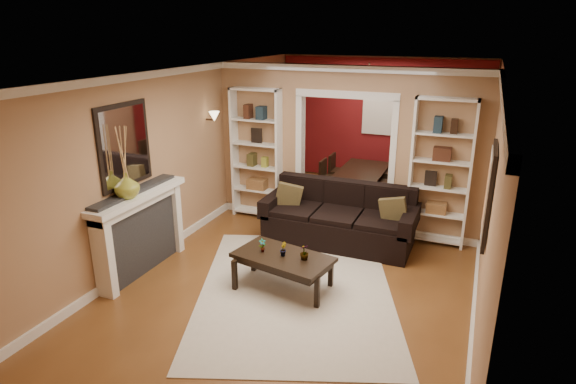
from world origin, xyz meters
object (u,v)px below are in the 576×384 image
at_px(sofa, 339,215).
at_px(bookshelf_left, 257,154).
at_px(fireplace, 142,233).
at_px(dining_table, 363,183).
at_px(coffee_table, 283,272).
at_px(bookshelf_right, 440,173).

distance_m(sofa, bookshelf_left, 1.92).
relative_size(sofa, bookshelf_left, 1.03).
bearing_deg(sofa, fireplace, -138.86).
xyz_separation_m(bookshelf_left, dining_table, (1.51, 1.76, -0.87)).
relative_size(bookshelf_left, fireplace, 1.35).
bearing_deg(bookshelf_left, coffee_table, -57.28).
height_order(fireplace, dining_table, fireplace).
bearing_deg(fireplace, bookshelf_right, 34.80).
xyz_separation_m(bookshelf_right, dining_table, (-1.59, 1.76, -0.87)).
bearing_deg(fireplace, sofa, 41.14).
relative_size(coffee_table, dining_table, 0.78).
relative_size(bookshelf_left, dining_table, 1.44).
bearing_deg(sofa, bookshelf_right, 22.39).
distance_m(coffee_table, fireplace, 2.03).
distance_m(sofa, coffee_table, 1.69).
bearing_deg(bookshelf_right, dining_table, 132.10).
relative_size(bookshelf_right, dining_table, 1.44).
bearing_deg(coffee_table, dining_table, 100.18).
distance_m(bookshelf_right, fireplace, 4.47).
bearing_deg(bookshelf_left, bookshelf_right, 0.00).
height_order(sofa, coffee_table, sofa).
relative_size(coffee_table, bookshelf_left, 0.54).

